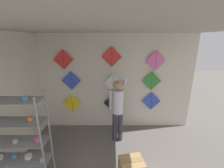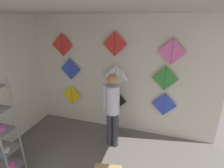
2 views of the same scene
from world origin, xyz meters
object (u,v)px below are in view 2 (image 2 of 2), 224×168
Objects in this scene: kite_2 at (164,105)px; kite_4 at (116,77)px; kite_0 at (72,95)px; kite_7 at (115,44)px; shopkeeper at (113,105)px; kite_5 at (165,79)px; kite_8 at (172,52)px; kite_3 at (70,69)px; kite_6 at (62,45)px; kite_1 at (115,102)px.

kite_2 is 1.00× the size of kite_4.
kite_7 is (1.19, 0.00, 1.39)m from kite_0.
shopkeeper is 1.21m from kite_2.
kite_2 is 1.00× the size of kite_5.
kite_8 is at bearing 0.00° from kite_5.
kite_3 is at bearing 0.00° from kite_0.
kite_5 reaches higher than kite_2.
kite_0 is at bearing 0.00° from kite_6.
kite_6 is at bearing 179.96° from kite_1.
kite_8 is at bearing 0.05° from kite_1.
kite_6 is 2.54m from kite_8.
kite_3 is 2.30m from kite_5.
kite_6 is (-0.14, 0.00, 1.32)m from kite_0.
kite_1 is 1.41m from kite_7.
kite_0 is at bearing 179.95° from kite_1.
kite_6 reaches higher than kite_4.
kite_3 is 1.20m from kite_4.
kite_1 is 1.76m from kite_8.
kite_4 is 1.34m from kite_8.
shopkeeper is 1.94m from kite_6.
kite_8 is (1.06, 0.62, 1.06)m from shopkeeper.
kite_2 is at bearing 0.00° from kite_6.
kite_3 reaches higher than kite_5.
kite_3 is 1.34m from kite_7.
kite_7 is at bearing 0.00° from kite_0.
kite_4 is at bearing 180.00° from kite_2.
kite_0 is 2.37m from kite_2.
shopkeeper is at bearing -76.40° from kite_7.
kite_8 is (2.37, 0.00, 0.57)m from kite_3.
kite_0 is 1.00× the size of kite_7.
kite_7 is at bearing 178.07° from kite_1.
kite_1 is 1.38× the size of kite_7.
kite_2 is (1.15, 0.00, 0.09)m from kite_1.
shopkeeper is at bearing -25.30° from kite_3.
shopkeeper is 0.75m from kite_4.
kite_8 is at bearing 0.00° from kite_2.
kite_4 is 1.00× the size of kite_7.
kite_6 reaches higher than shopkeeper.
kite_8 reaches higher than kite_5.
kite_0 is at bearing 180.00° from kite_8.
shopkeeper reaches higher than kite_4.
kite_0 is 2.72m from kite_8.
kite_5 is (0.99, 0.62, 0.48)m from shopkeeper.
kite_7 is (-0.15, 0.62, 1.16)m from shopkeeper.
kite_0 is (-1.34, 0.62, -0.23)m from shopkeeper.
kite_6 is (-1.48, 0.62, 1.09)m from shopkeeper.
kite_7 is at bearing 180.00° from kite_8.
kite_5 is (2.30, 0.00, -0.01)m from kite_3.
kite_1 is 1.40m from kite_3.
kite_0 is 1.00× the size of kite_2.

